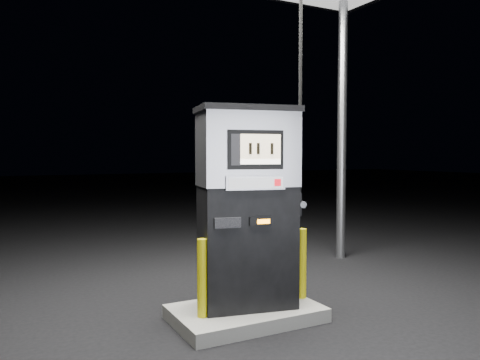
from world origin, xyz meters
name	(u,v)px	position (x,y,z in m)	size (l,w,h in m)	color
ground	(246,320)	(0.00, 0.00, 0.00)	(80.00, 80.00, 0.00)	black
pump_island	(246,313)	(0.00, 0.00, 0.07)	(1.60, 1.00, 0.15)	slate
fuel_dispenser	(247,205)	(0.04, 0.03, 1.28)	(1.27, 0.86, 4.58)	black
bollard_left	(202,278)	(-0.55, -0.07, 0.56)	(0.11, 0.11, 0.82)	#C3B60A
bollard_right	(302,263)	(0.74, -0.01, 0.56)	(0.11, 0.11, 0.82)	#C3B60A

